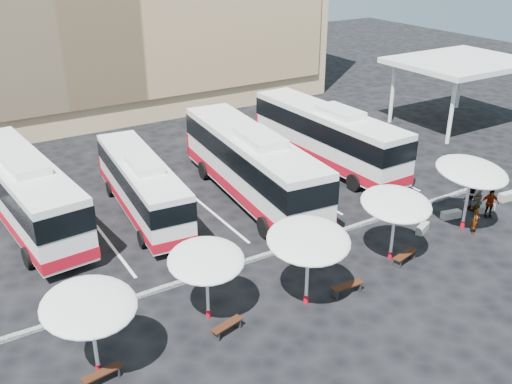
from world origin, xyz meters
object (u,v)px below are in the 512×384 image
wood_bench_3 (405,256)px  conc_bench_3 (508,196)px  sunshade_4 (472,172)px  sunshade_0 (89,306)px  passenger_3 (470,193)px  wood_bench_1 (227,326)px  passenger_1 (476,195)px  passenger_2 (490,203)px  wood_bench_2 (347,287)px  sunshade_1 (206,260)px  bus_2 (251,163)px  wood_bench_0 (102,374)px  sunshade_3 (396,204)px  passenger_0 (476,219)px  conc_bench_2 (486,208)px  bus_0 (24,190)px  bus_1 (142,184)px  conc_bench_1 (451,215)px  sunshade_2 (309,240)px  bus_3 (327,134)px  conc_bench_0 (423,228)px

wood_bench_3 → conc_bench_3: (10.11, 1.84, -0.13)m
sunshade_4 → sunshade_0: bearing=-178.3°
passenger_3 → sunshade_4: bearing=17.6°
wood_bench_1 → passenger_1: passenger_1 is taller
sunshade_4 → passenger_2: bearing=4.2°
wood_bench_2 → passenger_3: 11.61m
sunshade_1 → wood_bench_1: (0.17, -1.27, -2.36)m
bus_2 → wood_bench_3: bus_2 is taller
sunshade_0 → sunshade_4: (19.69, 0.58, 0.35)m
wood_bench_0 → conc_bench_3: (24.75, 2.04, -0.10)m
sunshade_0 → wood_bench_0: bearing=-92.3°
sunshade_3 → conc_bench_3: sunshade_3 is taller
conc_bench_3 → passenger_0: (-4.94, -1.62, 0.58)m
sunshade_1 → conc_bench_2: size_ratio=3.62×
bus_0 → conc_bench_2: bus_0 is taller
bus_1 → sunshade_0: bus_1 is taller
bus_1 → conc_bench_1: size_ratio=9.81×
wood_bench_1 → conc_bench_3: conc_bench_3 is taller
sunshade_1 → passenger_1: 17.28m
sunshade_4 → passenger_3: 3.49m
passenger_0 → passenger_1: size_ratio=0.85×
sunshade_2 → passenger_0: bearing=2.1°
sunshade_3 → wood_bench_3: 2.64m
wood_bench_2 → passenger_3: size_ratio=0.81×
sunshade_0 → conc_bench_2: sunshade_0 is taller
wood_bench_1 → conc_bench_1: wood_bench_1 is taller
conc_bench_3 → sunshade_2: bearing=-172.8°
bus_0 → bus_2: bus_2 is taller
sunshade_2 → wood_bench_1: size_ratio=3.02×
bus_3 → passenger_3: bus_3 is taller
bus_2 → passenger_2: (9.78, -8.86, -1.36)m
bus_2 → passenger_3: 12.39m
sunshade_3 → conc_bench_3: (10.45, 1.24, -2.68)m
sunshade_4 → sunshade_1: bearing=179.1°
sunshade_1 → conc_bench_3: bearing=2.1°
bus_1 → sunshade_4: sunshade_4 is taller
sunshade_4 → wood_bench_2: (-9.04, -1.42, -2.87)m
wood_bench_1 → conc_bench_0: bearing=8.3°
sunshade_0 → wood_bench_0: (-0.02, -0.50, -2.55)m
sunshade_2 → wood_bench_3: (5.88, 0.18, -2.67)m
wood_bench_2 → passenger_0: passenger_0 is taller
wood_bench_1 → wood_bench_2: size_ratio=0.95×
sunshade_1 → passenger_2: bearing=-0.3°
conc_bench_2 → passenger_1: (-0.43, 0.45, 0.75)m
sunshade_1 → wood_bench_0: size_ratio=2.67×
sunshade_1 → wood_bench_0: sunshade_1 is taller
sunshade_3 → sunshade_2: bearing=-172.0°
bus_1 → conc_bench_1: bus_1 is taller
sunshade_4 → conc_bench_0: size_ratio=3.81×
sunshade_2 → wood_bench_1: 4.64m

